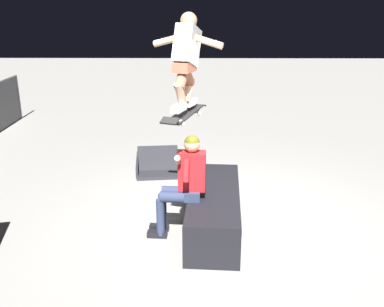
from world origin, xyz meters
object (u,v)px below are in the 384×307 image
(skateboard, at_px, (185,114))
(skater_airborne, at_px, (186,56))
(kicker_ramp, at_px, (158,166))
(ledge_box_main, at_px, (214,209))
(person_sitting_on_ledge, at_px, (183,180))

(skateboard, bearing_deg, skater_airborne, -20.80)
(kicker_ramp, bearing_deg, skater_airborne, -165.75)
(ledge_box_main, bearing_deg, skateboard, 108.95)
(skateboard, height_order, kicker_ramp, skateboard)
(skateboard, distance_m, skater_airborne, 0.69)
(person_sitting_on_ledge, height_order, skateboard, skateboard)
(ledge_box_main, bearing_deg, kicker_ramp, 23.28)
(person_sitting_on_ledge, distance_m, skateboard, 0.85)
(skater_airborne, distance_m, kicker_ramp, 3.24)
(skateboard, bearing_deg, person_sitting_on_ledge, 166.57)
(skateboard, xyz_separation_m, kicker_ramp, (2.33, 0.56, -1.55))
(ledge_box_main, height_order, skater_airborne, skater_airborne)
(skater_airborne, xyz_separation_m, kicker_ramp, (2.27, 0.58, -2.24))
(person_sitting_on_ledge, height_order, kicker_ramp, person_sitting_on_ledge)
(person_sitting_on_ledge, relative_size, skater_airborne, 1.22)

